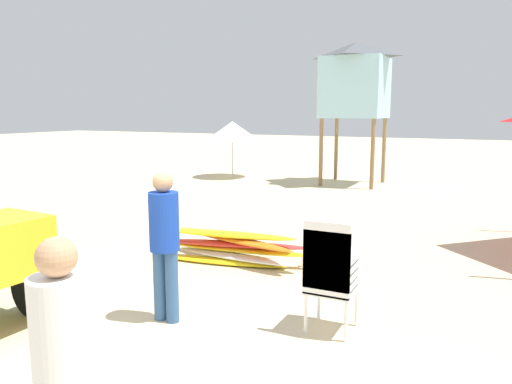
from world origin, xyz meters
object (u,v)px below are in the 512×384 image
(lifeguard_near_center, at_px, (63,363))
(beach_umbrella_left, at_px, (232,131))
(stacked_plastic_chairs, at_px, (330,268))
(surfboard_pile, at_px, (232,247))
(lifeguard_tower, at_px, (355,80))
(lifeguard_near_left, at_px, (164,237))

(lifeguard_near_center, distance_m, beach_umbrella_left, 14.64)
(stacked_plastic_chairs, height_order, surfboard_pile, stacked_plastic_chairs)
(stacked_plastic_chairs, xyz_separation_m, lifeguard_tower, (-2.60, 10.54, 2.48))
(surfboard_pile, xyz_separation_m, lifeguard_near_center, (1.50, -4.61, 0.69))
(stacked_plastic_chairs, bearing_deg, surfboard_pile, 140.52)
(stacked_plastic_chairs, xyz_separation_m, surfboard_pile, (-2.06, 1.70, -0.45))
(lifeguard_near_left, xyz_separation_m, lifeguard_near_center, (1.13, -2.45, -0.00))
(lifeguard_near_center, relative_size, beach_umbrella_left, 0.85)
(lifeguard_tower, bearing_deg, beach_umbrella_left, -177.26)
(lifeguard_near_left, xyz_separation_m, lifeguard_tower, (-0.91, 11.00, 2.23))
(surfboard_pile, distance_m, beach_umbrella_left, 9.92)
(beach_umbrella_left, bearing_deg, lifeguard_near_center, -65.00)
(surfboard_pile, relative_size, beach_umbrella_left, 1.26)
(lifeguard_near_left, xyz_separation_m, beach_umbrella_left, (-5.05, 10.80, 0.65))
(surfboard_pile, bearing_deg, stacked_plastic_chairs, -39.48)
(lifeguard_near_center, bearing_deg, lifeguard_near_left, 114.74)
(surfboard_pile, xyz_separation_m, beach_umbrella_left, (-4.68, 8.64, 1.34))
(surfboard_pile, relative_size, lifeguard_tower, 0.56)
(lifeguard_near_left, bearing_deg, beach_umbrella_left, 115.06)
(stacked_plastic_chairs, bearing_deg, lifeguard_near_center, -100.96)
(stacked_plastic_chairs, xyz_separation_m, lifeguard_near_left, (-1.69, -0.46, 0.24))
(stacked_plastic_chairs, distance_m, beach_umbrella_left, 12.38)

